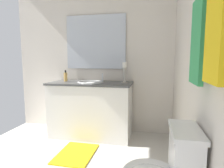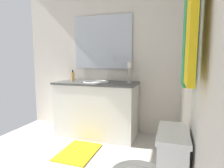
{
  "view_description": "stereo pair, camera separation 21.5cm",
  "coord_description": "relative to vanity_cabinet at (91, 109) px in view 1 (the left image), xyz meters",
  "views": [
    {
      "loc": [
        1.67,
        0.99,
        1.19
      ],
      "look_at": [
        -0.36,
        0.56,
        0.93
      ],
      "focal_mm": 30.19,
      "sensor_mm": 36.0,
      "label": 1
    },
    {
      "loc": [
        1.62,
        1.2,
        1.19
      ],
      "look_at": [
        -0.36,
        0.56,
        0.93
      ],
      "focal_mm": 30.19,
      "sensor_mm": 36.0,
      "label": 2
    }
  ],
  "objects": [
    {
      "name": "wall_left",
      "position": [
        -0.33,
        -0.07,
        0.8
      ],
      "size": [
        0.04,
        2.69,
        2.45
      ],
      "primitive_type": "cube",
      "color": "silver",
      "rests_on": "ground"
    },
    {
      "name": "candle_holder_tall",
      "position": [
        -0.04,
        0.52,
        0.59
      ],
      "size": [
        0.09,
        0.09,
        0.31
      ],
      "color": "#B7B2A5",
      "rests_on": "vanity_cabinet"
    },
    {
      "name": "soap_bottle",
      "position": [
        -0.05,
        -0.44,
        0.5
      ],
      "size": [
        0.06,
        0.06,
        0.18
      ],
      "color": "#E5B259",
      "rests_on": "vanity_cabinet"
    },
    {
      "name": "bath_mat",
      "position": [
        0.62,
        0.0,
        -0.42
      ],
      "size": [
        0.6,
        0.44,
        0.02
      ],
      "primitive_type": "cube",
      "color": "yellow",
      "rests_on": "ground"
    },
    {
      "name": "sink_basin",
      "position": [
        -0.0,
        0.0,
        0.39
      ],
      "size": [
        0.4,
        0.4,
        0.24
      ],
      "color": "white",
      "rests_on": "vanity_cabinet"
    },
    {
      "name": "towel_near_vanity",
      "position": [
        1.45,
        1.2,
        0.88
      ],
      "size": [
        0.28,
        0.03,
        0.54
      ],
      "primitive_type": "cube",
      "color": "#389E59",
      "rests_on": "towel_bar"
    },
    {
      "name": "towel_center",
      "position": [
        1.79,
        1.2,
        0.9
      ],
      "size": [
        0.24,
        0.03,
        0.5
      ],
      "primitive_type": "cube",
      "color": "yellow",
      "rests_on": "towel_bar"
    },
    {
      "name": "mirror",
      "position": [
        -0.28,
        0.0,
        1.06
      ],
      "size": [
        0.02,
        1.0,
        0.87
      ],
      "primitive_type": "cube",
      "color": "silver"
    },
    {
      "name": "vanity_cabinet",
      "position": [
        0.0,
        0.0,
        0.0
      ],
      "size": [
        0.58,
        1.27,
        0.85
      ],
      "color": "white",
      "rests_on": "ground"
    },
    {
      "name": "wall_back",
      "position": [
        1.07,
        1.28,
        0.8
      ],
      "size": [
        2.8,
        0.04,
        2.45
      ],
      "primitive_type": "cube",
      "color": "silver",
      "rests_on": "ground"
    }
  ]
}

